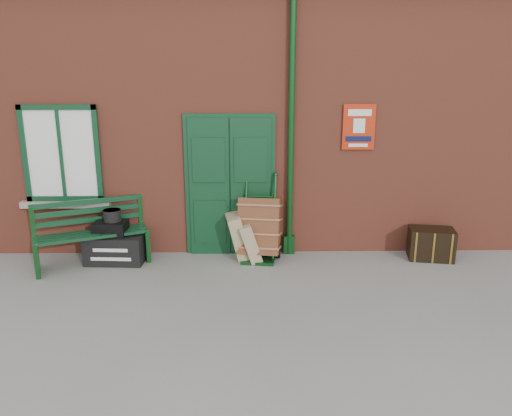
{
  "coord_description": "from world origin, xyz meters",
  "views": [
    {
      "loc": [
        -0.03,
        -6.24,
        2.89
      ],
      "look_at": [
        0.1,
        0.6,
        1.0
      ],
      "focal_mm": 35.0,
      "sensor_mm": 36.0,
      "label": 1
    }
  ],
  "objects_px": {
    "houdini_trunk": "(116,249)",
    "porter_trolley": "(260,227)",
    "bench": "(91,232)",
    "dark_trunk": "(431,244)"
  },
  "relations": [
    {
      "from": "bench",
      "to": "houdini_trunk",
      "type": "height_order",
      "value": "bench"
    },
    {
      "from": "houdini_trunk",
      "to": "porter_trolley",
      "type": "bearing_deg",
      "value": 7.0
    },
    {
      "from": "dark_trunk",
      "to": "bench",
      "type": "bearing_deg",
      "value": -168.61
    },
    {
      "from": "porter_trolley",
      "to": "dark_trunk",
      "type": "bearing_deg",
      "value": 7.18
    },
    {
      "from": "dark_trunk",
      "to": "houdini_trunk",
      "type": "bearing_deg",
      "value": -169.15
    },
    {
      "from": "bench",
      "to": "porter_trolley",
      "type": "distance_m",
      "value": 2.59
    },
    {
      "from": "bench",
      "to": "dark_trunk",
      "type": "xyz_separation_m",
      "value": [
        5.3,
        0.12,
        -0.27
      ]
    },
    {
      "from": "houdini_trunk",
      "to": "porter_trolley",
      "type": "distance_m",
      "value": 2.27
    },
    {
      "from": "bench",
      "to": "dark_trunk",
      "type": "height_order",
      "value": "bench"
    },
    {
      "from": "bench",
      "to": "houdini_trunk",
      "type": "relative_size",
      "value": 1.96
    }
  ]
}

